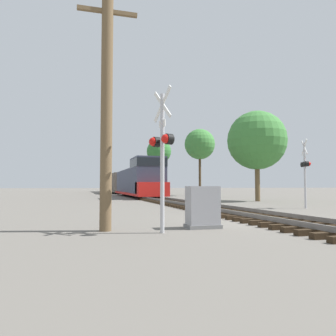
{
  "coord_description": "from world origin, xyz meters",
  "views": [
    {
      "loc": [
        -6.84,
        -11.38,
        1.31
      ],
      "look_at": [
        -1.6,
        7.71,
        2.4
      ],
      "focal_mm": 35.0,
      "sensor_mm": 36.0,
      "label": 1
    }
  ],
  "objects": [
    {
      "name": "rail_track_bed",
      "position": [
        0.0,
        -0.0,
        0.14
      ],
      "size": [
        2.6,
        160.0,
        0.31
      ],
      "color": "black",
      "rests_on": "ground"
    },
    {
      "name": "ground_plane",
      "position": [
        0.0,
        0.0,
        0.0
      ],
      "size": [
        400.0,
        400.0,
        0.0
      ],
      "primitive_type": "plane",
      "color": "#666059"
    },
    {
      "name": "tree_far_right",
      "position": [
        8.08,
        13.79,
        5.26
      ],
      "size": [
        5.1,
        5.1,
        7.83
      ],
      "color": "brown",
      "rests_on": "ground"
    },
    {
      "name": "utility_pole",
      "position": [
        -6.06,
        -1.61,
        3.68
      ],
      "size": [
        1.8,
        0.35,
        7.19
      ],
      "color": "brown",
      "rests_on": "ground"
    },
    {
      "name": "crossing_signal_far",
      "position": [
        6.1,
        5.07,
        2.44
      ],
      "size": [
        0.59,
        1.0,
        4.07
      ],
      "rotation": [
        0.0,
        0.0,
        1.23
      ],
      "color": "#B7B7BC",
      "rests_on": "ground"
    },
    {
      "name": "tree_mid_background",
      "position": [
        8.98,
        29.99,
        6.93
      ],
      "size": [
        4.12,
        4.12,
        9.03
      ],
      "color": "#473521",
      "rests_on": "ground"
    },
    {
      "name": "freight_train",
      "position": [
        0.0,
        42.38,
        1.83
      ],
      "size": [
        3.06,
        50.35,
        4.22
      ],
      "color": "#33384C",
      "rests_on": "ground"
    },
    {
      "name": "tree_deep_background",
      "position": [
        6.35,
        42.5,
        7.17
      ],
      "size": [
        4.17,
        4.17,
        9.31
      ],
      "color": "#473521",
      "rests_on": "ground"
    },
    {
      "name": "relay_cabinet",
      "position": [
        -3.08,
        -1.77,
        0.64
      ],
      "size": [
        1.06,
        0.66,
        1.31
      ],
      "color": "slate",
      "rests_on": "ground"
    },
    {
      "name": "crossing_signal_near",
      "position": [
        -4.58,
        -2.46,
        2.41
      ],
      "size": [
        0.55,
        1.01,
        4.1
      ],
      "rotation": [
        0.0,
        0.0,
        -1.28
      ],
      "color": "#B7B7BC",
      "rests_on": "ground"
    }
  ]
}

